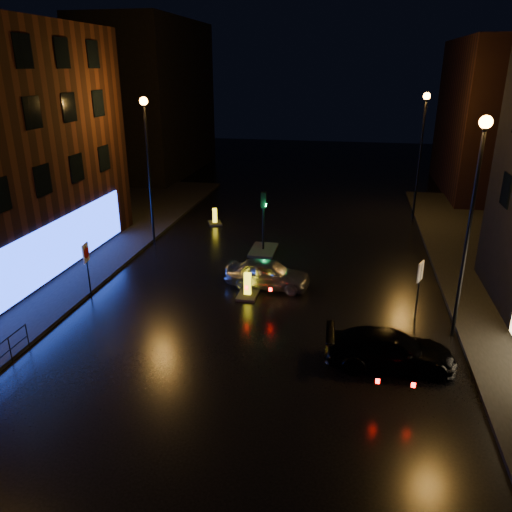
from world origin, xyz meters
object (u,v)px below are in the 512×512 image
object	(u,v)px
bollard_near	(248,291)
dark_sedan	(390,350)
traffic_signal	(263,243)
road_sign_left	(86,258)
silver_hatchback	(268,274)
road_sign_right	(420,276)
bollard_far	(215,220)

from	to	relation	value
bollard_near	dark_sedan	bearing A→B (deg)	-36.71
traffic_signal	road_sign_left	size ratio (longest dim) A/B	1.35
silver_hatchback	dark_sedan	world-z (taller)	silver_hatchback
bollard_near	silver_hatchback	bearing A→B (deg)	59.99
traffic_signal	road_sign_right	bearing A→B (deg)	-41.40
bollard_far	bollard_near	bearing A→B (deg)	-90.78
traffic_signal	bollard_far	size ratio (longest dim) A/B	2.39
traffic_signal	silver_hatchback	xyz separation A→B (m)	(1.08, -4.83, 0.18)
bollard_near	road_sign_right	bearing A→B (deg)	-4.93
silver_hatchback	road_sign_left	world-z (taller)	road_sign_left
road_sign_left	dark_sedan	bearing A→B (deg)	-22.45
road_sign_left	road_sign_right	xyz separation A→B (m)	(14.39, 0.67, -0.03)
bollard_near	road_sign_left	distance (m)	7.38
silver_hatchback	bollard_far	xyz separation A→B (m)	(-5.21, 9.43, -0.45)
traffic_signal	road_sign_left	distance (m)	10.12
silver_hatchback	road_sign_right	size ratio (longest dim) A/B	1.58
traffic_signal	dark_sedan	xyz separation A→B (m)	(6.42, -10.70, 0.15)
bollard_near	traffic_signal	bearing A→B (deg)	94.19
bollard_far	road_sign_left	world-z (taller)	road_sign_left
bollard_near	bollard_far	size ratio (longest dim) A/B	0.92
bollard_far	road_sign_left	size ratio (longest dim) A/B	0.56
bollard_near	road_sign_right	size ratio (longest dim) A/B	0.53
traffic_signal	bollard_far	xyz separation A→B (m)	(-4.13, 4.59, -0.27)
bollard_near	road_sign_right	xyz separation A→B (m)	(7.34, -0.74, 1.64)
silver_hatchback	bollard_far	world-z (taller)	silver_hatchback
bollard_far	traffic_signal	bearing A→B (deg)	-71.69
silver_hatchback	road_sign_right	distance (m)	7.00
traffic_signal	bollard_far	world-z (taller)	traffic_signal
traffic_signal	bollard_near	size ratio (longest dim) A/B	2.60
silver_hatchback	dark_sedan	size ratio (longest dim) A/B	0.89
dark_sedan	road_sign_right	bearing A→B (deg)	-21.06
bollard_near	road_sign_right	distance (m)	7.56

